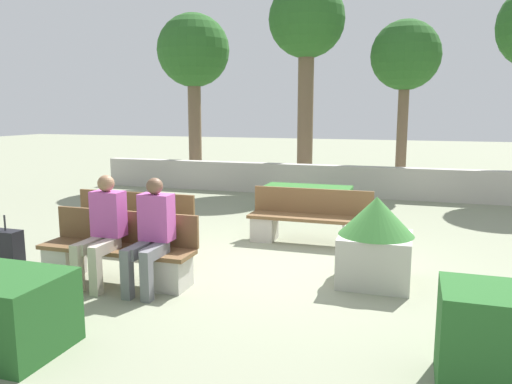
{
  "coord_description": "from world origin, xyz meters",
  "views": [
    {
      "loc": [
        1.61,
        -6.15,
        2.05
      ],
      "look_at": [
        -0.53,
        0.5,
        0.9
      ],
      "focal_mm": 35.0,
      "sensor_mm": 36.0,
      "label": 1
    }
  ],
  "objects_px": {
    "bench_front": "(118,255)",
    "bench_right_side": "(310,223)",
    "person_seated_man": "(103,226)",
    "tree_center_right": "(405,58)",
    "bench_left_side": "(129,228)",
    "planter_corner_left": "(376,239)",
    "person_seated_woman": "(151,230)",
    "suitcase": "(7,251)",
    "tree_center_left": "(307,27)",
    "tree_leftmost": "(193,54)"
  },
  "relations": [
    {
      "from": "tree_center_right",
      "to": "tree_center_left",
      "type": "bearing_deg",
      "value": -179.54
    },
    {
      "from": "bench_front",
      "to": "bench_left_side",
      "type": "relative_size",
      "value": 1.0
    },
    {
      "from": "suitcase",
      "to": "bench_right_side",
      "type": "bearing_deg",
      "value": 37.43
    },
    {
      "from": "person_seated_woman",
      "to": "planter_corner_left",
      "type": "height_order",
      "value": "person_seated_woman"
    },
    {
      "from": "bench_front",
      "to": "suitcase",
      "type": "xyz_separation_m",
      "value": [
        -1.53,
        -0.15,
        -0.05
      ]
    },
    {
      "from": "tree_center_left",
      "to": "tree_leftmost",
      "type": "bearing_deg",
      "value": -169.1
    },
    {
      "from": "person_seated_man",
      "to": "tree_center_left",
      "type": "height_order",
      "value": "tree_center_left"
    },
    {
      "from": "bench_right_side",
      "to": "tree_leftmost",
      "type": "xyz_separation_m",
      "value": [
        -4.38,
        5.33,
        3.24
      ]
    },
    {
      "from": "tree_leftmost",
      "to": "bench_front",
      "type": "bearing_deg",
      "value": -71.95
    },
    {
      "from": "tree_leftmost",
      "to": "tree_center_left",
      "type": "height_order",
      "value": "tree_center_left"
    },
    {
      "from": "bench_front",
      "to": "tree_center_right",
      "type": "height_order",
      "value": "tree_center_right"
    },
    {
      "from": "bench_right_side",
      "to": "tree_center_left",
      "type": "relative_size",
      "value": 0.35
    },
    {
      "from": "person_seated_woman",
      "to": "tree_leftmost",
      "type": "distance_m",
      "value": 8.96
    },
    {
      "from": "bench_front",
      "to": "bench_right_side",
      "type": "xyz_separation_m",
      "value": [
        1.84,
        2.44,
        -0.0
      ]
    },
    {
      "from": "bench_right_side",
      "to": "person_seated_woman",
      "type": "xyz_separation_m",
      "value": [
        -1.29,
        -2.58,
        0.38
      ]
    },
    {
      "from": "bench_front",
      "to": "tree_leftmost",
      "type": "height_order",
      "value": "tree_leftmost"
    },
    {
      "from": "tree_center_right",
      "to": "tree_leftmost",
      "type": "bearing_deg",
      "value": -173.83
    },
    {
      "from": "bench_left_side",
      "to": "person_seated_woman",
      "type": "bearing_deg",
      "value": -45.02
    },
    {
      "from": "bench_right_side",
      "to": "suitcase",
      "type": "xyz_separation_m",
      "value": [
        -3.38,
        -2.59,
        -0.05
      ]
    },
    {
      "from": "tree_center_left",
      "to": "bench_front",
      "type": "bearing_deg",
      "value": -93.23
    },
    {
      "from": "bench_left_side",
      "to": "tree_leftmost",
      "type": "xyz_separation_m",
      "value": [
        -1.89,
        6.49,
        3.23
      ]
    },
    {
      "from": "person_seated_woman",
      "to": "tree_center_left",
      "type": "relative_size",
      "value": 0.24
    },
    {
      "from": "person_seated_man",
      "to": "tree_center_right",
      "type": "bearing_deg",
      "value": 70.01
    },
    {
      "from": "person_seated_man",
      "to": "person_seated_woman",
      "type": "xyz_separation_m",
      "value": [
        0.64,
        -0.0,
        -0.0
      ]
    },
    {
      "from": "tree_leftmost",
      "to": "planter_corner_left",
      "type": "bearing_deg",
      "value": -51.46
    },
    {
      "from": "person_seated_man",
      "to": "bench_front",
      "type": "bearing_deg",
      "value": 56.42
    },
    {
      "from": "tree_center_right",
      "to": "person_seated_woman",
      "type": "bearing_deg",
      "value": -106.07
    },
    {
      "from": "person_seated_man",
      "to": "tree_center_left",
      "type": "bearing_deg",
      "value": 86.19
    },
    {
      "from": "person_seated_woman",
      "to": "suitcase",
      "type": "distance_m",
      "value": 2.13
    },
    {
      "from": "bench_right_side",
      "to": "tree_leftmost",
      "type": "bearing_deg",
      "value": 140.96
    },
    {
      "from": "bench_left_side",
      "to": "bench_right_side",
      "type": "height_order",
      "value": "same"
    },
    {
      "from": "bench_front",
      "to": "tree_center_right",
      "type": "distance_m",
      "value": 9.39
    },
    {
      "from": "bench_left_side",
      "to": "bench_right_side",
      "type": "xyz_separation_m",
      "value": [
        2.49,
        1.16,
        -0.0
      ]
    },
    {
      "from": "bench_left_side",
      "to": "tree_center_right",
      "type": "relative_size",
      "value": 0.45
    },
    {
      "from": "person_seated_woman",
      "to": "tree_center_right",
      "type": "distance_m",
      "value": 9.25
    },
    {
      "from": "bench_right_side",
      "to": "person_seated_woman",
      "type": "relative_size",
      "value": 1.47
    },
    {
      "from": "suitcase",
      "to": "tree_center_right",
      "type": "distance_m",
      "value": 10.12
    },
    {
      "from": "tree_leftmost",
      "to": "tree_center_right",
      "type": "xyz_separation_m",
      "value": [
        5.53,
        0.6,
        -0.21
      ]
    },
    {
      "from": "person_seated_woman",
      "to": "bench_front",
      "type": "bearing_deg",
      "value": 165.39
    },
    {
      "from": "person_seated_man",
      "to": "tree_leftmost",
      "type": "height_order",
      "value": "tree_leftmost"
    },
    {
      "from": "bench_front",
      "to": "bench_left_side",
      "type": "bearing_deg",
      "value": 116.55
    },
    {
      "from": "bench_front",
      "to": "bench_right_side",
      "type": "bearing_deg",
      "value": 52.93
    },
    {
      "from": "suitcase",
      "to": "tree_center_left",
      "type": "xyz_separation_m",
      "value": [
        2.01,
        8.5,
        3.95
      ]
    },
    {
      "from": "bench_left_side",
      "to": "tree_leftmost",
      "type": "height_order",
      "value": "tree_leftmost"
    },
    {
      "from": "bench_right_side",
      "to": "planter_corner_left",
      "type": "xyz_separation_m",
      "value": [
        1.12,
        -1.56,
        0.22
      ]
    },
    {
      "from": "person_seated_woman",
      "to": "tree_center_right",
      "type": "height_order",
      "value": "tree_center_right"
    },
    {
      "from": "bench_front",
      "to": "bench_left_side",
      "type": "distance_m",
      "value": 1.44
    },
    {
      "from": "bench_left_side",
      "to": "planter_corner_left",
      "type": "height_order",
      "value": "planter_corner_left"
    },
    {
      "from": "bench_left_side",
      "to": "tree_center_right",
      "type": "bearing_deg",
      "value": 67.93
    },
    {
      "from": "planter_corner_left",
      "to": "tree_center_right",
      "type": "bearing_deg",
      "value": 89.69
    }
  ]
}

